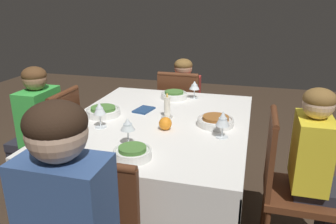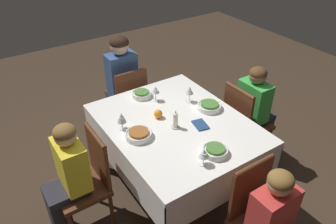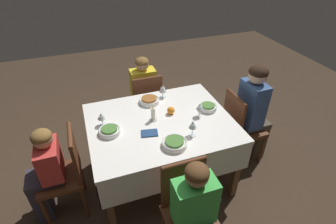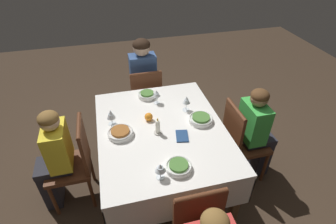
# 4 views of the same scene
# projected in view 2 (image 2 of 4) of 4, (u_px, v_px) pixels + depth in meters

# --- Properties ---
(ground_plane) EXTENTS (8.00, 8.00, 0.00)m
(ground_plane) POSITION_uv_depth(u_px,v_px,m) (175.00, 186.00, 3.14)
(ground_plane) COLOR #3D2D21
(dining_table) EXTENTS (1.35, 1.09, 0.76)m
(dining_table) POSITION_uv_depth(u_px,v_px,m) (176.00, 131.00, 2.77)
(dining_table) COLOR white
(dining_table) RESTS_ON ground_plane
(chair_east) EXTENTS (0.39, 0.38, 0.88)m
(chair_east) POSITION_uv_depth(u_px,v_px,m) (128.00, 101.00, 3.51)
(chair_east) COLOR #562D19
(chair_east) RESTS_ON ground_plane
(chair_west) EXTENTS (0.39, 0.38, 0.88)m
(chair_west) POSITION_uv_depth(u_px,v_px,m) (258.00, 215.00, 2.27)
(chair_west) COLOR #562D19
(chair_west) RESTS_ON ground_plane
(chair_north) EXTENTS (0.38, 0.39, 0.88)m
(chair_north) POSITION_uv_depth(u_px,v_px,m) (88.00, 179.00, 2.56)
(chair_north) COLOR #562D19
(chair_north) RESTS_ON ground_plane
(chair_south) EXTENTS (0.38, 0.39, 0.88)m
(chair_south) POSITION_uv_depth(u_px,v_px,m) (243.00, 121.00, 3.20)
(chair_south) COLOR #562D19
(chair_south) RESTS_ON ground_plane
(person_adult_denim) EXTENTS (0.34, 0.30, 1.18)m
(person_adult_denim) POSITION_uv_depth(u_px,v_px,m) (121.00, 81.00, 3.50)
(person_adult_denim) COLOR #4C4233
(person_adult_denim) RESTS_ON ground_plane
(person_child_yellow) EXTENTS (0.30, 0.33, 1.04)m
(person_child_yellow) POSITION_uv_depth(u_px,v_px,m) (67.00, 179.00, 2.44)
(person_child_yellow) COLOR #282833
(person_child_yellow) RESTS_ON ground_plane
(person_child_green) EXTENTS (0.30, 0.33, 1.04)m
(person_child_green) POSITION_uv_depth(u_px,v_px,m) (256.00, 109.00, 3.22)
(person_child_green) COLOR #282833
(person_child_green) RESTS_ON ground_plane
(bowl_east) EXTENTS (0.18, 0.18, 0.06)m
(bowl_east) POSITION_uv_depth(u_px,v_px,m) (142.00, 94.00, 3.04)
(bowl_east) COLOR white
(bowl_east) RESTS_ON dining_table
(wine_glass_east) EXTENTS (0.07, 0.07, 0.15)m
(wine_glass_east) POSITION_uv_depth(u_px,v_px,m) (155.00, 90.00, 2.94)
(wine_glass_east) COLOR white
(wine_glass_east) RESTS_ON dining_table
(bowl_west) EXTENTS (0.19, 0.19, 0.06)m
(bowl_west) POSITION_uv_depth(u_px,v_px,m) (215.00, 151.00, 2.37)
(bowl_west) COLOR white
(bowl_west) RESTS_ON dining_table
(wine_glass_west) EXTENTS (0.08, 0.08, 0.13)m
(wine_glass_west) POSITION_uv_depth(u_px,v_px,m) (204.00, 154.00, 2.24)
(wine_glass_west) COLOR white
(wine_glass_west) RESTS_ON dining_table
(bowl_north) EXTENTS (0.21, 0.21, 0.06)m
(bowl_north) POSITION_uv_depth(u_px,v_px,m) (139.00, 134.00, 2.53)
(bowl_north) COLOR white
(bowl_north) RESTS_ON dining_table
(wine_glass_north) EXTENTS (0.08, 0.08, 0.15)m
(wine_glass_north) POSITION_uv_depth(u_px,v_px,m) (122.00, 118.00, 2.58)
(wine_glass_north) COLOR white
(wine_glass_north) RESTS_ON dining_table
(bowl_south) EXTENTS (0.22, 0.22, 0.06)m
(bowl_south) POSITION_uv_depth(u_px,v_px,m) (210.00, 106.00, 2.87)
(bowl_south) COLOR white
(bowl_south) RESTS_ON dining_table
(wine_glass_south) EXTENTS (0.07, 0.07, 0.15)m
(wine_glass_south) POSITION_uv_depth(u_px,v_px,m) (189.00, 91.00, 2.92)
(wine_glass_south) COLOR white
(wine_glass_south) RESTS_ON dining_table
(candle_centerpiece) EXTENTS (0.07, 0.07, 0.16)m
(candle_centerpiece) POSITION_uv_depth(u_px,v_px,m) (175.00, 121.00, 2.62)
(candle_centerpiece) COLOR beige
(candle_centerpiece) RESTS_ON dining_table
(orange_fruit) EXTENTS (0.07, 0.07, 0.07)m
(orange_fruit) POSITION_uv_depth(u_px,v_px,m) (158.00, 114.00, 2.75)
(orange_fruit) COLOR orange
(orange_fruit) RESTS_ON dining_table
(napkin_red_folded) EXTENTS (0.16, 0.13, 0.01)m
(napkin_red_folded) POSITION_uv_depth(u_px,v_px,m) (200.00, 125.00, 2.67)
(napkin_red_folded) COLOR navy
(napkin_red_folded) RESTS_ON dining_table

